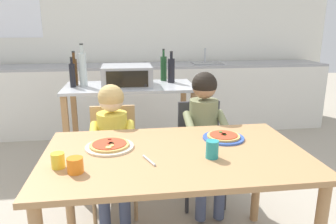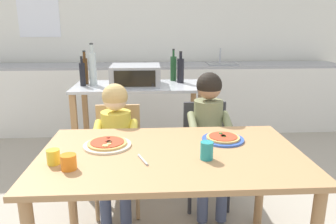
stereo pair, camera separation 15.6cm
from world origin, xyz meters
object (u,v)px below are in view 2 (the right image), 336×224
(bottle_tall_green_wine, at_px, (85,70))
(dining_table, at_px, (171,168))
(kitchen_island_cart, at_px, (139,115))
(pizza_plate_blue_rimmed, at_px, (223,138))
(child_in_olive_shirt, at_px, (209,126))
(dining_chair_right, at_px, (206,146))
(drinking_cup_orange, at_px, (69,162))
(pizza_plate_cream, at_px, (107,144))
(drinking_cup_yellow, at_px, (53,157))
(bottle_dark_olive_oil, at_px, (181,70))
(serving_spoon, at_px, (143,160))
(bottle_clear_vinegar, at_px, (93,68))
(child_in_yellow_shirt, at_px, (116,135))
(bottle_slim_sauce, at_px, (173,68))
(drinking_cup_teal, at_px, (207,151))
(dining_chair_left, at_px, (118,150))
(bottle_brown_beer, at_px, (82,74))
(toaster_oven, at_px, (136,75))

(bottle_tall_green_wine, relative_size, dining_table, 0.21)
(kitchen_island_cart, height_order, pizza_plate_blue_rimmed, kitchen_island_cart)
(dining_table, xyz_separation_m, child_in_olive_shirt, (0.33, 0.62, 0.04))
(dining_chair_right, xyz_separation_m, drinking_cup_orange, (-0.84, -0.93, 0.30))
(dining_table, relative_size, pizza_plate_cream, 5.23)
(child_in_olive_shirt, xyz_separation_m, drinking_cup_yellow, (-0.94, -0.74, 0.09))
(bottle_dark_olive_oil, bearing_deg, dining_chair_right, -77.77)
(pizza_plate_cream, xyz_separation_m, serving_spoon, (0.21, -0.22, -0.01))
(bottle_dark_olive_oil, xyz_separation_m, pizza_plate_blue_rimmed, (0.14, -1.23, -0.25))
(bottle_clear_vinegar, relative_size, child_in_yellow_shirt, 0.38)
(drinking_cup_yellow, bearing_deg, serving_spoon, 1.80)
(bottle_slim_sauce, relative_size, drinking_cup_yellow, 4.05)
(kitchen_island_cart, relative_size, drinking_cup_teal, 12.38)
(dining_chair_left, relative_size, drinking_cup_teal, 8.47)
(pizza_plate_blue_rimmed, xyz_separation_m, drinking_cup_orange, (-0.84, -0.36, 0.03))
(bottle_clear_vinegar, relative_size, drinking_cup_orange, 4.92)
(dining_chair_right, relative_size, child_in_yellow_shirt, 0.81)
(bottle_dark_olive_oil, xyz_separation_m, child_in_yellow_shirt, (-0.55, -0.84, -0.36))
(bottle_dark_olive_oil, xyz_separation_m, drinking_cup_yellow, (-0.79, -1.52, -0.22))
(kitchen_island_cart, bearing_deg, dining_table, -80.49)
(drinking_cup_teal, bearing_deg, bottle_clear_vinegar, 119.58)
(bottle_dark_olive_oil, bearing_deg, drinking_cup_orange, -113.75)
(dining_chair_left, distance_m, child_in_olive_shirt, 0.73)
(pizza_plate_blue_rimmed, distance_m, drinking_cup_orange, 0.92)
(child_in_olive_shirt, height_order, drinking_cup_teal, child_in_olive_shirt)
(dining_chair_right, bearing_deg, dining_chair_left, -176.00)
(child_in_yellow_shirt, bearing_deg, drinking_cup_orange, -101.18)
(bottle_dark_olive_oil, xyz_separation_m, dining_table, (-0.19, -1.40, -0.36))
(child_in_olive_shirt, xyz_separation_m, drinking_cup_orange, (-0.84, -0.81, 0.09))
(pizza_plate_blue_rimmed, bearing_deg, bottle_dark_olive_oil, 96.66)
(child_in_yellow_shirt, bearing_deg, serving_spoon, -72.72)
(bottle_dark_olive_oil, xyz_separation_m, dining_chair_right, (0.14, -0.66, -0.52))
(bottle_brown_beer, height_order, dining_chair_left, bottle_brown_beer)
(kitchen_island_cart, height_order, bottle_slim_sauce, bottle_slim_sauce)
(dining_chair_left, bearing_deg, bottle_brown_beer, 120.83)
(bottle_slim_sauce, distance_m, dining_chair_left, 1.10)
(drinking_cup_orange, distance_m, serving_spoon, 0.37)
(toaster_oven, relative_size, pizza_plate_cream, 1.60)
(bottle_slim_sauce, distance_m, bottle_brown_beer, 0.88)
(dining_table, distance_m, dining_chair_right, 0.83)
(pizza_plate_cream, distance_m, pizza_plate_blue_rimmed, 0.70)
(bottle_brown_beer, xyz_separation_m, dining_chair_right, (1.05, -0.55, -0.51))
(bottle_tall_green_wine, distance_m, dining_chair_left, 0.95)
(child_in_yellow_shirt, bearing_deg, bottle_brown_beer, 116.31)
(dining_chair_left, relative_size, child_in_olive_shirt, 0.76)
(kitchen_island_cart, xyz_separation_m, bottle_clear_vinegar, (-0.41, 0.02, 0.45))
(bottle_tall_green_wine, distance_m, child_in_yellow_shirt, 0.97)
(bottle_dark_olive_oil, bearing_deg, pizza_plate_cream, -113.12)
(child_in_olive_shirt, xyz_separation_m, pizza_plate_cream, (-0.69, -0.51, 0.07))
(dining_table, bearing_deg, bottle_clear_vinegar, 115.49)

